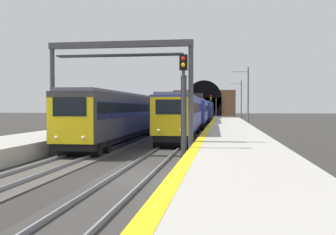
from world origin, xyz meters
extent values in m
plane|color=#302D2B|center=(0.00, 0.00, 0.00)|extent=(320.00, 320.00, 0.00)
cube|color=#ADA89E|center=(0.00, -4.38, 0.47)|extent=(112.00, 4.69, 0.94)
cube|color=yellow|center=(0.00, -2.28, 0.94)|extent=(112.00, 0.50, 0.01)
cube|color=#383533|center=(0.00, 0.00, 0.03)|extent=(160.00, 2.77, 0.06)
cube|color=gray|center=(0.00, 0.72, 0.14)|extent=(160.00, 0.07, 0.15)
cube|color=gray|center=(0.00, -0.72, 0.14)|extent=(160.00, 0.07, 0.15)
cube|color=#4C4742|center=(0.00, 4.54, 0.03)|extent=(160.00, 3.06, 0.06)
cube|color=gray|center=(0.00, 5.25, 0.14)|extent=(160.00, 0.07, 0.15)
cube|color=gray|center=(0.00, 3.82, 0.14)|extent=(160.00, 0.07, 0.15)
cube|color=navy|center=(19.05, 0.00, 2.36)|extent=(18.96, 3.12, 2.73)
cube|color=black|center=(19.05, 0.00, 2.83)|extent=(18.21, 3.14, 0.79)
cube|color=slate|center=(19.05, 0.00, 3.83)|extent=(18.39, 2.70, 0.20)
cube|color=black|center=(19.05, 0.00, 0.81)|extent=(18.58, 2.78, 0.52)
cylinder|color=black|center=(10.73, -0.16, 0.47)|extent=(1.00, 2.55, 0.95)
cylinder|color=black|center=(12.53, -0.13, 0.47)|extent=(1.00, 2.55, 0.95)
cylinder|color=black|center=(25.57, 0.13, 0.47)|extent=(1.00, 2.55, 0.95)
cylinder|color=black|center=(27.37, 0.16, 0.47)|extent=(1.00, 2.55, 0.95)
cube|color=yellow|center=(9.55, -0.18, 2.28)|extent=(0.17, 2.65, 2.56)
cube|color=black|center=(9.50, -0.18, 2.91)|extent=(0.08, 1.93, 0.98)
sphere|color=#F2EACC|center=(9.51, -0.94, 1.35)|extent=(0.20, 0.20, 0.20)
sphere|color=#F2EACC|center=(9.48, 0.57, 1.35)|extent=(0.20, 0.20, 0.20)
cube|color=navy|center=(38.59, 0.00, 2.36)|extent=(18.96, 3.12, 2.73)
cube|color=black|center=(38.59, 0.00, 2.69)|extent=(18.21, 3.14, 0.80)
cube|color=slate|center=(38.59, 0.00, 3.83)|extent=(18.39, 2.70, 0.20)
cube|color=black|center=(38.59, 0.00, 0.81)|extent=(18.58, 2.78, 0.52)
cylinder|color=black|center=(30.24, -0.16, 0.47)|extent=(1.00, 2.55, 0.95)
cylinder|color=black|center=(32.04, -0.13, 0.47)|extent=(1.00, 2.55, 0.95)
cylinder|color=black|center=(45.13, 0.13, 0.47)|extent=(1.00, 2.55, 0.95)
cylinder|color=black|center=(46.93, 0.16, 0.47)|extent=(1.00, 2.55, 0.95)
cube|color=navy|center=(58.12, 0.00, 2.36)|extent=(18.96, 3.12, 2.73)
cube|color=black|center=(58.12, 0.00, 2.63)|extent=(18.21, 3.14, 0.82)
cube|color=slate|center=(58.12, 0.00, 3.83)|extent=(18.39, 2.70, 0.20)
cube|color=black|center=(58.12, 0.00, 0.81)|extent=(18.58, 2.78, 0.52)
cylinder|color=black|center=(49.82, -0.16, 0.47)|extent=(1.00, 2.55, 0.95)
cylinder|color=black|center=(51.62, -0.12, 0.47)|extent=(1.00, 2.55, 0.95)
cylinder|color=black|center=(64.62, 0.12, 0.47)|extent=(1.00, 2.55, 0.95)
cylinder|color=black|center=(66.42, 0.16, 0.47)|extent=(1.00, 2.55, 0.95)
cube|color=navy|center=(77.66, 0.00, 2.36)|extent=(18.96, 3.12, 2.73)
cube|color=black|center=(77.66, 0.00, 2.68)|extent=(18.21, 3.14, 0.88)
cube|color=slate|center=(77.66, 0.00, 3.83)|extent=(18.39, 2.70, 0.20)
cube|color=black|center=(77.66, 0.00, 0.81)|extent=(18.58, 2.78, 0.52)
cylinder|color=black|center=(69.62, -0.15, 0.47)|extent=(1.00, 2.55, 0.95)
cylinder|color=black|center=(71.42, -0.12, 0.47)|extent=(1.00, 2.55, 0.95)
cylinder|color=black|center=(83.90, 0.12, 0.47)|extent=(1.00, 2.55, 0.95)
cylinder|color=black|center=(85.70, 0.15, 0.47)|extent=(1.00, 2.55, 0.95)
cube|color=black|center=(38.59, 0.00, 4.38)|extent=(1.33, 1.68, 0.90)
cube|color=#333338|center=(14.72, 4.54, 2.35)|extent=(20.98, 2.77, 2.88)
cube|color=black|center=(14.72, 4.54, 2.71)|extent=(20.14, 2.80, 1.00)
cube|color=slate|center=(14.72, 4.54, 3.88)|extent=(20.35, 2.36, 0.20)
cube|color=black|center=(14.72, 4.54, 0.73)|extent=(20.56, 2.44, 0.48)
cylinder|color=black|center=(5.62, 4.51, 0.43)|extent=(0.87, 2.51, 0.86)
cylinder|color=black|center=(7.42, 4.52, 0.43)|extent=(0.87, 2.51, 0.86)
cylinder|color=black|center=(22.03, 4.55, 0.43)|extent=(0.87, 2.51, 0.86)
cylinder|color=black|center=(23.83, 4.56, 0.43)|extent=(0.87, 2.51, 0.86)
cube|color=yellow|center=(4.19, 4.51, 2.16)|extent=(0.13, 2.61, 2.51)
cube|color=black|center=(4.14, 4.51, 2.92)|extent=(0.04, 1.91, 1.04)
sphere|color=#F2EACC|center=(4.14, 3.76, 1.26)|extent=(0.20, 0.20, 0.20)
sphere|color=#F2EACC|center=(4.13, 5.26, 1.26)|extent=(0.20, 0.20, 0.20)
cube|color=#333338|center=(36.29, 4.54, 2.35)|extent=(20.98, 2.77, 2.88)
cube|color=black|center=(36.29, 4.54, 2.63)|extent=(20.14, 2.80, 0.85)
cube|color=slate|center=(36.29, 4.54, 3.88)|extent=(20.35, 2.36, 0.20)
cube|color=black|center=(36.29, 4.54, 0.73)|extent=(20.56, 2.44, 0.48)
cylinder|color=black|center=(26.98, 4.51, 0.43)|extent=(0.87, 2.51, 0.86)
cylinder|color=black|center=(28.78, 4.52, 0.43)|extent=(0.87, 2.51, 0.86)
cylinder|color=black|center=(43.81, 4.55, 0.43)|extent=(0.87, 2.51, 0.86)
cylinder|color=black|center=(45.61, 4.56, 0.43)|extent=(0.87, 2.51, 0.86)
cube|color=black|center=(36.29, 4.54, 4.43)|extent=(1.30, 1.64, 0.90)
cylinder|color=#38383D|center=(2.96, -1.74, 2.33)|extent=(0.16, 0.16, 4.67)
cube|color=black|center=(2.96, -1.74, 5.04)|extent=(0.20, 0.38, 0.75)
cube|color=#38383D|center=(3.10, -1.74, 2.33)|extent=(0.04, 0.28, 4.20)
sphere|color=red|center=(2.83, -1.74, 5.22)|extent=(0.20, 0.20, 0.20)
sphere|color=yellow|center=(2.83, -1.74, 4.92)|extent=(0.20, 0.20, 0.20)
cylinder|color=#4C4C54|center=(47.07, -1.74, 1.91)|extent=(0.16, 0.16, 3.82)
cube|color=black|center=(47.07, -1.74, 4.35)|extent=(0.20, 0.38, 1.05)
cube|color=#4C4C54|center=(47.21, -1.74, 1.91)|extent=(0.04, 0.28, 3.44)
sphere|color=red|center=(46.94, -1.74, 4.67)|extent=(0.20, 0.20, 0.20)
sphere|color=yellow|center=(46.94, -1.74, 4.37)|extent=(0.20, 0.20, 0.20)
sphere|color=green|center=(46.94, -1.74, 4.07)|extent=(0.20, 0.20, 0.20)
cylinder|color=#38383D|center=(98.70, -1.74, 2.24)|extent=(0.16, 0.16, 4.48)
cube|color=black|center=(98.70, -1.74, 5.01)|extent=(0.20, 0.38, 1.05)
cube|color=#38383D|center=(98.84, -1.74, 2.24)|extent=(0.04, 0.28, 4.03)
sphere|color=red|center=(98.57, -1.74, 5.33)|extent=(0.20, 0.20, 0.20)
sphere|color=yellow|center=(98.57, -1.74, 5.03)|extent=(0.20, 0.20, 0.20)
sphere|color=green|center=(98.57, -1.74, 4.73)|extent=(0.20, 0.20, 0.20)
cylinder|color=#3F3F47|center=(6.06, 6.37, 3.16)|extent=(0.28, 0.28, 6.32)
cylinder|color=#3F3F47|center=(6.06, -1.83, 3.16)|extent=(0.28, 0.28, 6.32)
cube|color=#3F3F47|center=(6.06, 2.27, 6.50)|extent=(0.36, 8.48, 0.35)
cube|color=#2D2D33|center=(6.06, 2.27, 5.87)|extent=(0.70, 7.38, 0.08)
cube|color=brown|center=(108.38, 2.27, 4.15)|extent=(2.71, 19.99, 8.30)
cube|color=black|center=(106.97, 2.27, 2.91)|extent=(0.12, 11.19, 5.81)
cylinder|color=black|center=(106.97, 2.27, 5.81)|extent=(0.12, 11.19, 11.19)
cylinder|color=#595B60|center=(38.87, -7.13, 4.21)|extent=(0.22, 0.22, 8.41)
cylinder|color=#595B60|center=(38.87, -6.04, 7.81)|extent=(0.08, 2.16, 0.08)
cylinder|color=#595B60|center=(58.43, -7.13, 3.95)|extent=(0.22, 0.22, 7.90)
cylinder|color=#595B60|center=(58.43, -6.11, 7.30)|extent=(0.08, 2.04, 0.08)
camera|label=1|loc=(-15.30, -3.59, 2.92)|focal=40.80mm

